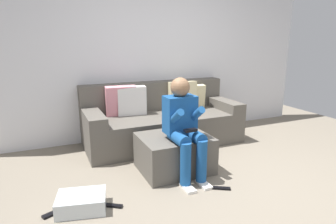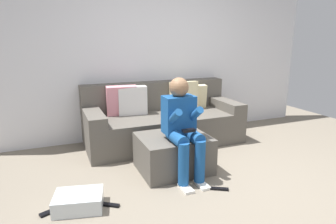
# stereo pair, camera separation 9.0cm
# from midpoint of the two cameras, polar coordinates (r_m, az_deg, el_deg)

# --- Properties ---
(ground_plane) EXTENTS (7.00, 7.00, 0.00)m
(ground_plane) POSITION_cam_midpoint_polar(r_m,az_deg,el_deg) (3.20, 13.26, -14.82)
(ground_plane) COLOR slate
(wall_back) EXTENTS (5.39, 0.10, 2.58)m
(wall_back) POSITION_cam_midpoint_polar(r_m,az_deg,el_deg) (4.71, -1.24, 11.24)
(wall_back) COLOR silver
(wall_back) RESTS_ON ground_plane
(couch_sectional) EXTENTS (2.28, 0.95, 0.89)m
(couch_sectional) POSITION_cam_midpoint_polar(r_m,az_deg,el_deg) (4.40, -0.62, -1.53)
(couch_sectional) COLOR #59544C
(couch_sectional) RESTS_ON ground_plane
(ottoman) EXTENTS (0.80, 0.67, 0.42)m
(ottoman) POSITION_cam_midpoint_polar(r_m,az_deg,el_deg) (3.49, 1.78, -8.03)
(ottoman) COLOR #59544C
(ottoman) RESTS_ON ground_plane
(person_seated) EXTENTS (0.35, 0.62, 1.12)m
(person_seated) POSITION_cam_midpoint_polar(r_m,az_deg,el_deg) (3.21, 3.65, -2.31)
(person_seated) COLOR #194C8C
(person_seated) RESTS_ON ground_plane
(storage_bin) EXTENTS (0.50, 0.41, 0.15)m
(storage_bin) POSITION_cam_midpoint_polar(r_m,az_deg,el_deg) (2.92, -16.16, -16.39)
(storage_bin) COLOR silver
(storage_bin) RESTS_ON ground_plane
(remote_near_ottoman) EXTENTS (0.18, 0.13, 0.02)m
(remote_near_ottoman) POSITION_cam_midpoint_polar(r_m,az_deg,el_deg) (3.19, 10.82, -14.53)
(remote_near_ottoman) COLOR black
(remote_near_ottoman) RESTS_ON ground_plane
(remote_by_storage_bin) EXTENTS (0.17, 0.13, 0.02)m
(remote_by_storage_bin) POSITION_cam_midpoint_polar(r_m,az_deg,el_deg) (2.92, -10.28, -17.44)
(remote_by_storage_bin) COLOR black
(remote_by_storage_bin) RESTS_ON ground_plane
(remote_under_side_table) EXTENTS (0.17, 0.11, 0.02)m
(remote_under_side_table) POSITION_cam_midpoint_polar(r_m,az_deg,el_deg) (2.96, -21.43, -17.79)
(remote_under_side_table) COLOR black
(remote_under_side_table) RESTS_ON ground_plane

